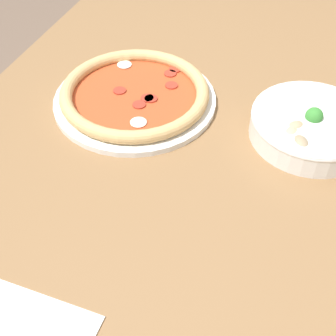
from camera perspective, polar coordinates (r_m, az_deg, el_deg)
ground_plane at (r=1.51m, az=3.55°, el=-15.34°), size 8.00×8.00×0.00m
dining_table at (r=1.00m, az=5.16°, el=3.05°), size 1.39×0.94×0.73m
pizza at (r=0.95m, az=-4.07°, el=8.86°), size 0.33×0.33×0.04m
bowl at (r=0.90m, az=17.09°, el=5.06°), size 0.22×0.22×0.07m
fork at (r=0.66m, az=-17.62°, el=-18.82°), size 0.03×0.20×0.00m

